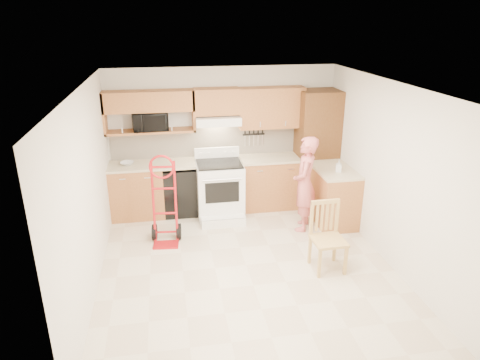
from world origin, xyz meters
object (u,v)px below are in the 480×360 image
object	(u,v)px
microwave	(150,121)
hand_truck	(164,205)
range	(220,186)
dining_chair	(329,238)
person	(305,184)

from	to	relation	value
microwave	hand_truck	xyz separation A→B (m)	(0.16, -1.23, -1.01)
range	dining_chair	xyz separation A→B (m)	(1.23, -1.92, -0.10)
hand_truck	microwave	bearing A→B (deg)	103.08
range	dining_chair	bearing A→B (deg)	-57.29
person	microwave	bearing A→B (deg)	-91.88
range	hand_truck	xyz separation A→B (m)	(-0.95, -0.78, 0.07)
microwave	range	bearing A→B (deg)	-29.31
hand_truck	range	bearing A→B (deg)	45.03
range	dining_chair	size ratio (longest dim) A/B	1.20
range	hand_truck	bearing A→B (deg)	-140.64
microwave	hand_truck	world-z (taller)	microwave
person	hand_truck	size ratio (longest dim) A/B	1.22
range	person	size ratio (longest dim) A/B	0.74
person	hand_truck	distance (m)	2.24
dining_chair	microwave	bearing A→B (deg)	133.16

